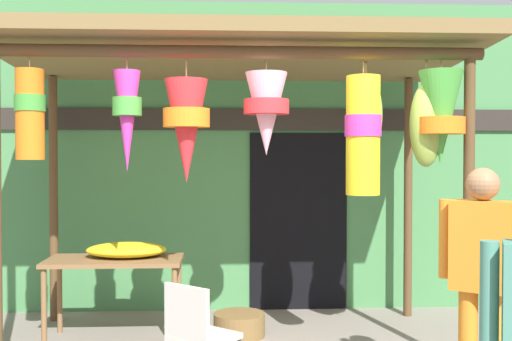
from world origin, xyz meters
The scene contains 7 objects.
shop_facade centered at (0.00, 2.49, 1.73)m, with size 9.69×0.29×3.47m.
market_stall_canopy centered at (-0.20, 0.92, 2.41)m, with size 4.29×2.17×2.81m.
display_table centered at (-1.48, 1.28, 0.68)m, with size 1.27×0.64×0.77m.
flower_heap_on_table centered at (-1.36, 1.35, 0.84)m, with size 0.76×0.53×0.14m.
folding_chair centered at (-0.64, -0.23, 0.50)m, with size 0.56×0.56×0.84m.
wicker_basket_by_table centered at (-0.30, 1.34, 0.11)m, with size 0.50×0.50×0.22m, color brown.
vendor_in_orange centered at (1.32, -0.48, 0.98)m, with size 0.49×0.41×1.66m.
Camera 1 is at (-0.45, -4.62, 1.74)m, focal length 43.62 mm.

